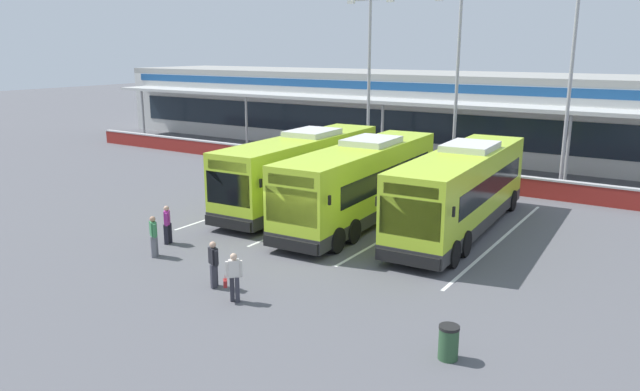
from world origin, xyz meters
TOP-DOWN VIEW (x-y plane):
  - ground_plane at (0.00, 0.00)m, footprint 200.00×200.00m
  - terminal_building at (-0.00, 26.91)m, footprint 70.00×13.00m
  - red_barrier_wall at (0.00, 14.50)m, footprint 60.00×0.40m
  - coach_bus_leftmost at (-4.05, 6.30)m, footprint 3.36×12.26m
  - coach_bus_left_centre at (-0.11, 5.42)m, footprint 3.36×12.26m
  - coach_bus_centre at (4.34, 6.39)m, footprint 3.36×12.26m
  - bay_stripe_far_west at (-6.30, 6.00)m, footprint 0.14×13.00m
  - bay_stripe_west at (-2.10, 6.00)m, footprint 0.14×13.00m
  - bay_stripe_mid_west at (2.10, 6.00)m, footprint 0.14×13.00m
  - bay_stripe_centre at (6.30, 6.00)m, footprint 0.14×13.00m
  - pedestrian_with_handbag at (1.03, -4.92)m, footprint 0.59×0.54m
  - pedestrian_in_dark_coat at (-5.13, -1.96)m, footprint 0.42×0.47m
  - pedestrian_child at (-0.31, -4.39)m, footprint 0.53×0.39m
  - pedestrian_near_bin at (-4.39, -3.36)m, footprint 0.51×0.41m
  - lamp_post_west at (-5.79, 16.44)m, footprint 3.24×0.28m
  - lamp_post_centre at (-0.10, 17.13)m, footprint 3.24×0.28m
  - lamp_post_east at (6.47, 16.62)m, footprint 3.24×0.28m
  - litter_bin at (8.12, -4.67)m, footprint 0.54×0.54m

SIDE VIEW (x-z plane):
  - ground_plane at x=0.00m, z-range 0.00..0.00m
  - bay_stripe_far_west at x=-6.30m, z-range 0.00..0.01m
  - bay_stripe_west at x=-2.10m, z-range 0.00..0.01m
  - bay_stripe_mid_west at x=2.10m, z-range 0.00..0.01m
  - bay_stripe_centre at x=6.30m, z-range 0.00..0.01m
  - litter_bin at x=8.12m, z-range 0.00..0.93m
  - red_barrier_wall at x=0.00m, z-range 0.01..1.10m
  - pedestrian_with_handbag at x=1.03m, z-range 0.05..1.67m
  - pedestrian_in_dark_coat at x=-5.13m, z-range 0.06..1.68m
  - pedestrian_child at x=-0.31m, z-range 0.06..1.68m
  - pedestrian_near_bin at x=-4.39m, z-range 0.06..1.68m
  - coach_bus_leftmost at x=-4.05m, z-range -0.10..3.68m
  - coach_bus_left_centre at x=-0.11m, z-range -0.10..3.68m
  - coach_bus_centre at x=4.34m, z-range -0.10..3.68m
  - terminal_building at x=0.00m, z-range 0.01..6.01m
  - lamp_post_west at x=-5.79m, z-range 0.79..11.79m
  - lamp_post_centre at x=-0.10m, z-range 0.79..11.79m
  - lamp_post_east at x=6.47m, z-range 0.79..11.79m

